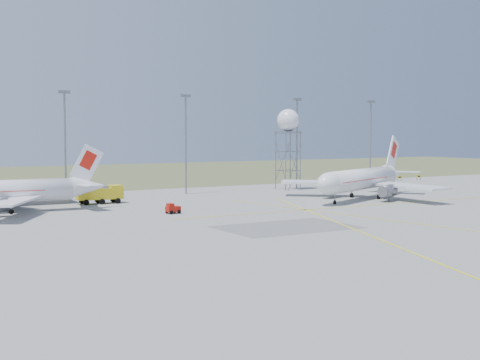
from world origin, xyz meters
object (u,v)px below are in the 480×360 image
airliner_main (362,180)px  baggage_tug (173,210)px  airliner_far (0,192)px  radar_tower (288,145)px  fire_truck (101,195)px

airliner_main → baggage_tug: 41.23m
airliner_far → radar_tower: 65.78m
airliner_main → fire_truck: size_ratio=4.13×
airliner_far → fire_truck: size_ratio=3.91×
airliner_main → fire_truck: 48.90m
fire_truck → baggage_tug: bearing=-74.9°
airliner_main → radar_tower: size_ratio=1.88×
airliner_far → fire_truck: (18.29, 5.50, -1.77)m
airliner_far → radar_tower: (64.09, 13.22, 6.73)m
airliner_main → airliner_far: (-64.00, 11.72, -0.39)m
airliner_far → baggage_tug: size_ratio=14.45×
airliner_main → baggage_tug: bearing=-21.0°
fire_truck → baggage_tug: 20.65m
airliner_main → baggage_tug: (-41.02, -2.86, -3.08)m
fire_truck → airliner_main: bearing=-18.7°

